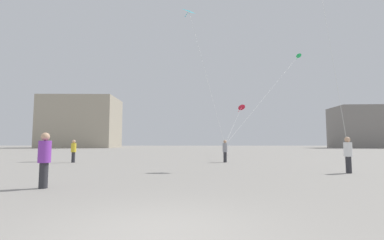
# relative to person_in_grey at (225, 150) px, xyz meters

# --- Properties ---
(ground_plane) EXTENTS (300.00, 300.00, 0.00)m
(ground_plane) POSITION_rel_person_in_grey_xyz_m (-2.63, -16.19, -0.93)
(ground_plane) COLOR gray
(person_in_grey) EXTENTS (0.37, 0.37, 1.71)m
(person_in_grey) POSITION_rel_person_in_grey_xyz_m (0.00, 0.00, 0.00)
(person_in_grey) COLOR #2D2D33
(person_in_grey) RESTS_ON ground_plane
(person_in_white) EXTENTS (0.39, 0.39, 1.77)m
(person_in_white) POSITION_rel_person_in_grey_xyz_m (5.37, -7.22, 0.04)
(person_in_white) COLOR #2D2D33
(person_in_white) RESTS_ON ground_plane
(person_in_yellow) EXTENTS (0.37, 0.37, 1.71)m
(person_in_yellow) POSITION_rel_person_in_grey_xyz_m (-11.51, -0.55, 0.00)
(person_in_yellow) COLOR #2D2D33
(person_in_yellow) RESTS_ON ground_plane
(person_in_purple) EXTENTS (0.40, 0.40, 1.82)m
(person_in_purple) POSITION_rel_person_in_grey_xyz_m (-7.02, -12.00, 0.06)
(person_in_purple) COLOR #2D2D33
(person_in_purple) RESTS_ON ground_plane
(kite_emerald_diamond) EXTENTS (12.83, 18.02, 13.08)m
(kite_emerald_diamond) POSITION_rel_person_in_grey_xyz_m (11.75, 16.74, 12.51)
(kite_emerald_diamond) COLOR green
(kite_cyan_delta) EXTENTS (3.80, 6.71, 14.10)m
(kite_cyan_delta) POSITION_rel_person_in_grey_xyz_m (-2.96, 5.84, 13.82)
(kite_cyan_delta) COLOR #1EB2C6
(kite_crimson_diamond) EXTENTS (4.83, 19.29, 5.95)m
(kite_crimson_diamond) POSITION_rel_person_in_grey_xyz_m (4.12, 18.42, 5.73)
(kite_crimson_diamond) COLOR red
(building_left_hall) EXTENTS (22.68, 16.45, 15.80)m
(building_left_hall) POSITION_rel_person_in_grey_xyz_m (-39.63, 63.32, 6.96)
(building_left_hall) COLOR #A39984
(building_left_hall) RESTS_ON ground_plane
(building_centre_hall) EXTENTS (23.36, 12.11, 12.38)m
(building_centre_hall) POSITION_rel_person_in_grey_xyz_m (50.37, 61.45, 5.26)
(building_centre_hall) COLOR gray
(building_centre_hall) RESTS_ON ground_plane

